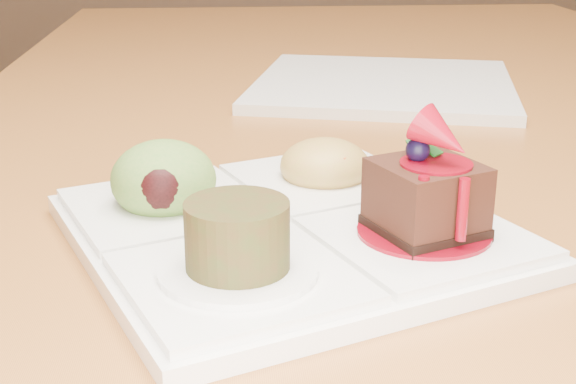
{
  "coord_description": "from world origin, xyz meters",
  "views": [
    {
      "loc": [
        -0.21,
        -0.82,
        0.96
      ],
      "look_at": [
        -0.17,
        -0.35,
        0.79
      ],
      "focal_mm": 50.0,
      "sensor_mm": 36.0,
      "label": 1
    }
  ],
  "objects": [
    {
      "name": "sampler_plate",
      "position": [
        -0.18,
        -0.34,
        0.77
      ],
      "size": [
        0.33,
        0.33,
        0.1
      ],
      "rotation": [
        0.0,
        0.0,
        0.39
      ],
      "color": "white",
      "rests_on": "dining_table"
    },
    {
      "name": "second_plate",
      "position": [
        -0.03,
        0.09,
        0.76
      ],
      "size": [
        0.35,
        0.35,
        0.01
      ],
      "primitive_type": "cube",
      "rotation": [
        0.0,
        0.0,
        -0.25
      ],
      "color": "white",
      "rests_on": "dining_table"
    },
    {
      "name": "dining_table",
      "position": [
        0.0,
        0.0,
        0.68
      ],
      "size": [
        1.0,
        1.8,
        0.75
      ],
      "color": "#A06829",
      "rests_on": "ground"
    }
  ]
}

